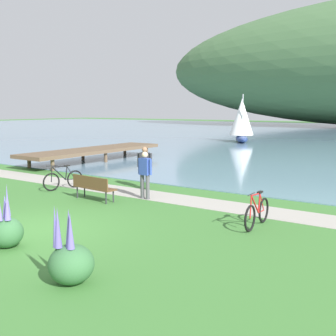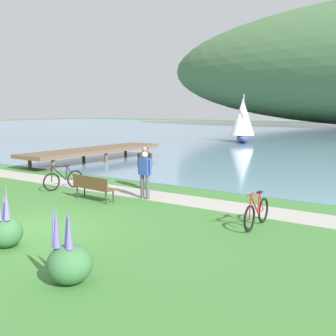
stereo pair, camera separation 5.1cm
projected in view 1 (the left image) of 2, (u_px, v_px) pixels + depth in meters
The scene contains 11 objects.
ground_plane at pixel (32, 230), 11.18m from camera, with size 200.00×200.00×0.00m, color #3D7533.
shoreline_path at pixel (153, 195), 15.59m from camera, with size 60.00×1.50×0.01m, color #A39E93.
park_bench_near_camera at pixel (93, 186), 14.69m from camera, with size 1.83×0.62×0.88m.
bicycle_leaning_near_bench at pixel (257, 213), 11.41m from camera, with size 0.13×1.77×1.01m.
bicycle_beside_path at pixel (63, 180), 16.75m from camera, with size 0.44×1.74×1.01m.
person_at_shoreline at pixel (145, 165), 16.71m from camera, with size 0.58×0.33×1.71m.
person_on_the_grass at pixel (145, 172), 14.86m from camera, with size 0.61×0.24×1.71m.
echium_bush_closest_to_camera at pixel (71, 261), 7.70m from camera, with size 0.85×0.85×1.50m.
echium_bush_beside_closest at pixel (6, 229), 9.73m from camera, with size 0.76×0.76×1.49m.
sailboat_mid_bay at pixel (242, 120), 39.72m from camera, with size 3.19×3.85×4.51m.
pier_dock at pixel (94, 150), 25.49m from camera, with size 2.40×10.00×0.80m.
Camera 1 is at (9.15, -6.85, 3.22)m, focal length 44.78 mm.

